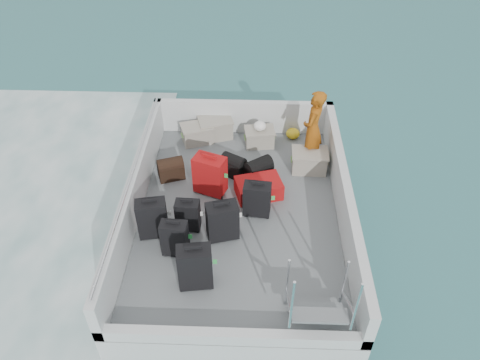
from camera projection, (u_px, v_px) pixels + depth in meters
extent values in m
plane|color=#175151|center=(239.00, 236.00, 8.36)|extent=(160.00, 160.00, 0.00)
cube|color=silver|center=(239.00, 224.00, 8.17)|extent=(3.60, 5.00, 0.60)
cube|color=slate|center=(239.00, 212.00, 7.97)|extent=(3.30, 4.70, 0.02)
cube|color=silver|center=(135.00, 194.00, 7.78)|extent=(0.14, 5.00, 0.70)
cube|color=silver|center=(344.00, 199.00, 7.69)|extent=(0.14, 5.00, 0.70)
cube|color=silver|center=(243.00, 116.00, 9.59)|extent=(3.60, 0.14, 0.70)
cube|color=silver|center=(232.00, 337.00, 6.05)|extent=(3.60, 0.14, 0.20)
cylinder|color=silver|center=(131.00, 175.00, 7.52)|extent=(0.04, 4.80, 0.04)
cube|color=black|center=(175.00, 239.00, 7.06)|extent=(0.42, 0.25, 0.63)
cube|color=black|center=(152.00, 219.00, 7.33)|extent=(0.51, 0.35, 0.70)
cube|color=black|center=(195.00, 268.00, 6.57)|extent=(0.52, 0.35, 0.74)
cube|color=black|center=(188.00, 216.00, 7.48)|extent=(0.39, 0.24, 0.57)
cube|color=#AA0D14|center=(210.00, 175.00, 8.12)|extent=(0.62, 0.49, 0.74)
cube|color=black|center=(222.00, 222.00, 7.30)|extent=(0.55, 0.41, 0.67)
cube|color=black|center=(257.00, 200.00, 7.72)|extent=(0.47, 0.30, 0.63)
cube|color=#AA0D14|center=(259.00, 188.00, 8.19)|extent=(0.89, 0.71, 0.31)
cube|color=gray|center=(197.00, 134.00, 9.40)|extent=(0.68, 0.57, 0.35)
cube|color=gray|center=(216.00, 129.00, 9.53)|extent=(0.73, 0.60, 0.38)
cube|color=gray|center=(259.00, 138.00, 9.32)|extent=(0.59, 0.45, 0.33)
cube|color=gray|center=(309.00, 162.00, 8.70)|extent=(0.64, 0.45, 0.38)
ellipsoid|color=gold|center=(293.00, 134.00, 9.54)|extent=(0.28, 0.26, 0.22)
ellipsoid|color=white|center=(260.00, 127.00, 9.16)|extent=(0.24, 0.24, 0.18)
imported|color=orange|center=(313.00, 129.00, 8.52)|extent=(0.54, 0.65, 1.52)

